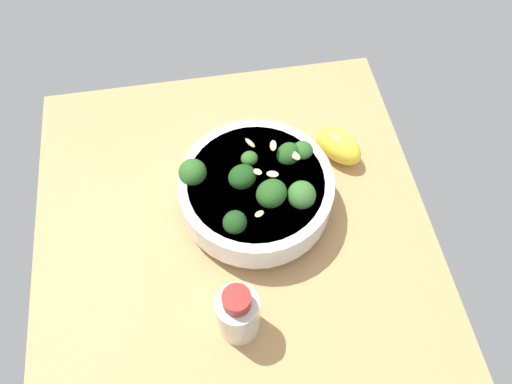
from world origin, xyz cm
name	(u,v)px	position (x,y,z in cm)	size (l,w,h in cm)	color
ground_plane	(233,224)	(0.00, 0.00, -1.95)	(58.56, 58.56, 3.90)	tan
bowl_of_broccoli	(256,190)	(-3.90, -1.45, 4.63)	(22.57, 22.29, 10.71)	white
lemon_wedge	(338,146)	(-18.32, -8.64, 2.59)	(8.31, 4.67, 5.19)	yellow
bottle_tall	(238,314)	(1.36, 16.37, 5.10)	(5.43, 5.43, 11.43)	beige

